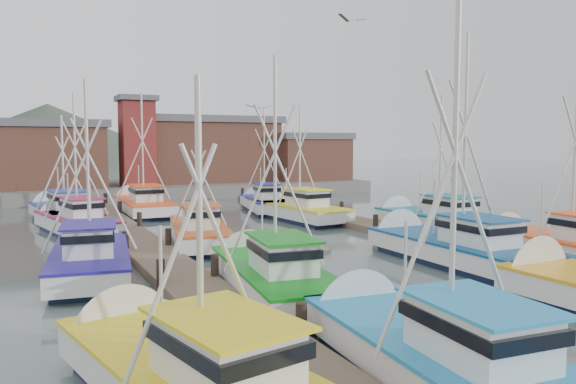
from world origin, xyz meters
name	(u,v)px	position (x,y,z in m)	size (l,w,h in m)	color
ground	(328,261)	(0.00, 0.00, 0.00)	(260.00, 260.00, 0.00)	#4B5A57
dock_left	(152,254)	(-7.00, 4.04, 0.21)	(2.30, 46.00, 1.50)	brown
dock_right	(400,233)	(7.00, 4.04, 0.21)	(2.30, 46.00, 1.50)	brown
quay	(150,188)	(0.00, 37.00, 0.60)	(44.00, 16.00, 1.20)	slate
shed_left	(33,153)	(-11.00, 35.00, 4.34)	(12.72, 8.48, 6.20)	brown
shed_center	(205,149)	(6.00, 37.00, 4.69)	(14.84, 9.54, 6.90)	brown
shed_right	(308,156)	(17.00, 34.00, 3.84)	(8.48, 6.36, 5.20)	brown
lookout_tower	(137,140)	(-2.00, 33.00, 5.55)	(3.60, 3.60, 8.50)	maroon
distant_hills	(15,166)	(-12.76, 122.59, 0.00)	(175.00, 140.00, 42.00)	#485547
boat_0	(429,353)	(-4.42, -12.09, 0.68)	(3.69, 9.30, 9.17)	#101B37
boat_2	(184,375)	(-9.60, -10.90, 0.68)	(4.56, 9.49, 7.30)	#101B37
boat_4	(270,274)	(-4.56, -3.77, 0.68)	(3.82, 9.08, 8.92)	#101B37
boat_5	(450,247)	(4.66, -2.61, 0.69)	(4.35, 10.07, 10.84)	#101B37
boat_6	(91,257)	(-9.87, 2.13, 0.68)	(4.04, 9.43, 8.54)	#101B37
boat_7	(558,245)	(9.45, -4.32, 0.69)	(3.98, 8.95, 9.92)	#101B37
boat_8	(198,232)	(-4.02, 6.64, 0.67)	(4.15, 8.74, 6.74)	#101B37
boat_9	(294,210)	(4.70, 12.92, 0.68)	(3.86, 9.68, 8.60)	#101B37
boat_10	(74,222)	(-9.56, 13.11, 0.68)	(4.36, 9.12, 8.85)	#101B37
boat_11	(431,220)	(9.96, 4.92, 0.68)	(3.66, 9.21, 8.92)	#101B37
boat_12	(142,204)	(-4.04, 21.13, 0.68)	(4.00, 10.03, 9.84)	#101B37
boat_13	(263,203)	(4.63, 18.20, 0.68)	(4.08, 8.51, 8.51)	#101B37
boat_14	(62,212)	(-9.81, 18.67, 0.68)	(4.20, 10.04, 7.95)	#101B37
gull_near	(353,19)	(-0.26, -2.23, 10.17)	(1.50, 0.66, 0.24)	gray
gull_far	(259,107)	(-0.48, 6.73, 7.22)	(1.55, 0.62, 0.24)	gray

